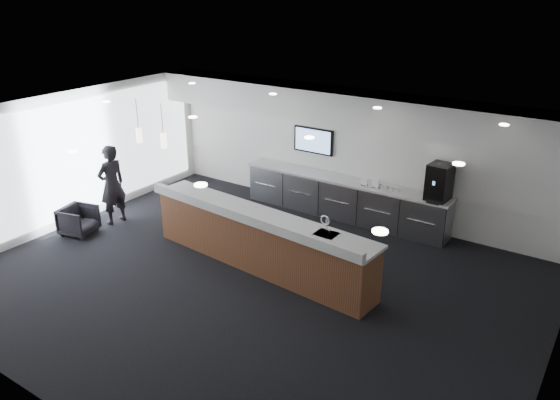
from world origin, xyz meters
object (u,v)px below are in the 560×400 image
Objects in this scene: service_counter at (259,240)px; lounge_guest at (112,185)px; coffee_machine at (439,182)px; armchair at (79,220)px.

lounge_guest is at bearing -172.74° from service_counter.
service_counter is 4.01m from lounge_guest.
armchair is (-6.60, -4.03, -1.02)m from coffee_machine.
coffee_machine is at bearing 56.42° from service_counter.
coffee_machine is 1.11× the size of armchair.
armchair is at bearing -143.31° from coffee_machine.
armchair is at bearing -161.33° from service_counter.
service_counter is at bearing -89.97° from armchair.
coffee_machine reaches higher than armchair.
coffee_machine is at bearing -72.07° from armchair.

